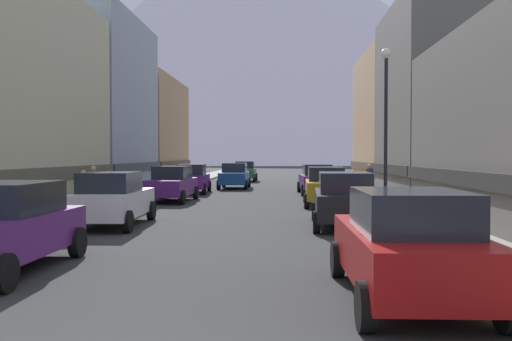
{
  "coord_description": "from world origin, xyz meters",
  "views": [
    {
      "loc": [
        1.81,
        -4.42,
        2.33
      ],
      "look_at": [
        -0.55,
        43.29,
        1.0
      ],
      "focal_mm": 38.59,
      "sensor_mm": 36.0,
      "label": 1
    }
  ],
  "objects_px": {
    "car_right_3": "(316,179)",
    "pedestrian_1": "(370,182)",
    "car_left_1": "(112,199)",
    "car_right_2": "(326,186)",
    "potted_plant_1": "(83,195)",
    "car_right_0": "(408,245)",
    "car_left_2": "(172,184)",
    "car_right_1": "(344,199)",
    "pedestrian_2": "(94,188)",
    "car_left_3": "(192,179)",
    "pedestrian_0": "(83,191)",
    "car_driving_1": "(245,171)",
    "car_left_0": "(2,227)",
    "streetlamp_right": "(386,107)",
    "car_driving_0": "(234,176)"
  },
  "relations": [
    {
      "from": "car_left_3",
      "to": "pedestrian_0",
      "type": "distance_m",
      "value": 11.93
    },
    {
      "from": "car_right_0",
      "to": "car_right_3",
      "type": "distance_m",
      "value": 24.07
    },
    {
      "from": "car_right_3",
      "to": "pedestrian_1",
      "type": "height_order",
      "value": "pedestrian_1"
    },
    {
      "from": "car_driving_1",
      "to": "car_right_3",
      "type": "bearing_deg",
      "value": -71.47
    },
    {
      "from": "car_right_0",
      "to": "potted_plant_1",
      "type": "height_order",
      "value": "car_right_0"
    },
    {
      "from": "car_left_1",
      "to": "car_right_3",
      "type": "relative_size",
      "value": 0.99
    },
    {
      "from": "car_left_2",
      "to": "car_right_1",
      "type": "bearing_deg",
      "value": -51.19
    },
    {
      "from": "car_left_2",
      "to": "car_right_1",
      "type": "relative_size",
      "value": 1.0
    },
    {
      "from": "car_right_1",
      "to": "potted_plant_1",
      "type": "bearing_deg",
      "value": 151.45
    },
    {
      "from": "car_right_0",
      "to": "car_left_0",
      "type": "bearing_deg",
      "value": 166.3
    },
    {
      "from": "car_driving_0",
      "to": "potted_plant_1",
      "type": "distance_m",
      "value": 15.57
    },
    {
      "from": "car_driving_1",
      "to": "potted_plant_1",
      "type": "relative_size",
      "value": 5.32
    },
    {
      "from": "car_left_0",
      "to": "car_left_1",
      "type": "bearing_deg",
      "value": 89.99
    },
    {
      "from": "car_right_1",
      "to": "pedestrian_1",
      "type": "height_order",
      "value": "pedestrian_1"
    },
    {
      "from": "car_left_3",
      "to": "pedestrian_2",
      "type": "bearing_deg",
      "value": -103.17
    },
    {
      "from": "car_left_3",
      "to": "streetlamp_right",
      "type": "relative_size",
      "value": 0.76
    },
    {
      "from": "car_driving_0",
      "to": "pedestrian_1",
      "type": "distance_m",
      "value": 12.71
    },
    {
      "from": "car_right_0",
      "to": "pedestrian_1",
      "type": "distance_m",
      "value": 19.72
    },
    {
      "from": "car_left_1",
      "to": "pedestrian_2",
      "type": "height_order",
      "value": "pedestrian_2"
    },
    {
      "from": "car_left_2",
      "to": "pedestrian_2",
      "type": "distance_m",
      "value": 5.02
    },
    {
      "from": "car_right_1",
      "to": "streetlamp_right",
      "type": "bearing_deg",
      "value": 39.05
    },
    {
      "from": "car_left_2",
      "to": "car_left_1",
      "type": "bearing_deg",
      "value": -90.0
    },
    {
      "from": "car_right_0",
      "to": "pedestrian_1",
      "type": "height_order",
      "value": "pedestrian_1"
    },
    {
      "from": "car_left_1",
      "to": "car_left_3",
      "type": "height_order",
      "value": "same"
    },
    {
      "from": "potted_plant_1",
      "to": "pedestrian_2",
      "type": "xyz_separation_m",
      "value": [
        0.75,
        -0.81,
        0.39
      ]
    },
    {
      "from": "car_left_2",
      "to": "pedestrian_1",
      "type": "relative_size",
      "value": 2.56
    },
    {
      "from": "potted_plant_1",
      "to": "car_left_1",
      "type": "bearing_deg",
      "value": -62.11
    },
    {
      "from": "car_right_2",
      "to": "pedestrian_0",
      "type": "height_order",
      "value": "car_right_2"
    },
    {
      "from": "potted_plant_1",
      "to": "car_left_2",
      "type": "bearing_deg",
      "value": 48.1
    },
    {
      "from": "car_left_1",
      "to": "car_right_2",
      "type": "height_order",
      "value": "same"
    },
    {
      "from": "car_driving_1",
      "to": "car_left_0",
      "type": "bearing_deg",
      "value": -93.28
    },
    {
      "from": "car_driving_1",
      "to": "potted_plant_1",
      "type": "height_order",
      "value": "car_driving_1"
    },
    {
      "from": "car_left_0",
      "to": "car_left_3",
      "type": "bearing_deg",
      "value": 89.99
    },
    {
      "from": "car_left_0",
      "to": "pedestrian_1",
      "type": "height_order",
      "value": "pedestrian_1"
    },
    {
      "from": "car_left_2",
      "to": "car_driving_0",
      "type": "distance_m",
      "value": 11.25
    },
    {
      "from": "potted_plant_1",
      "to": "pedestrian_1",
      "type": "bearing_deg",
      "value": 19.17
    },
    {
      "from": "streetlamp_right",
      "to": "car_left_1",
      "type": "bearing_deg",
      "value": -171.1
    },
    {
      "from": "car_right_2",
      "to": "car_right_3",
      "type": "xyz_separation_m",
      "value": [
        0.0,
        7.26,
        0.0
      ]
    },
    {
      "from": "potted_plant_1",
      "to": "pedestrian_0",
      "type": "height_order",
      "value": "pedestrian_0"
    },
    {
      "from": "car_left_1",
      "to": "car_driving_0",
      "type": "height_order",
      "value": "same"
    },
    {
      "from": "car_left_1",
      "to": "potted_plant_1",
      "type": "relative_size",
      "value": 5.38
    },
    {
      "from": "car_left_1",
      "to": "pedestrian_1",
      "type": "xyz_separation_m",
      "value": [
        10.05,
        10.66,
        0.06
      ]
    },
    {
      "from": "car_left_0",
      "to": "car_left_1",
      "type": "height_order",
      "value": "same"
    },
    {
      "from": "car_left_0",
      "to": "car_left_2",
      "type": "bearing_deg",
      "value": 89.99
    },
    {
      "from": "car_left_3",
      "to": "car_right_0",
      "type": "distance_m",
      "value": 25.77
    },
    {
      "from": "car_driving_0",
      "to": "car_left_3",
      "type": "bearing_deg",
      "value": -113.99
    },
    {
      "from": "car_left_2",
      "to": "car_right_1",
      "type": "height_order",
      "value": "same"
    },
    {
      "from": "car_left_1",
      "to": "streetlamp_right",
      "type": "relative_size",
      "value": 0.76
    },
    {
      "from": "car_driving_0",
      "to": "car_driving_1",
      "type": "relative_size",
      "value": 1.0
    },
    {
      "from": "car_right_2",
      "to": "car_driving_1",
      "type": "xyz_separation_m",
      "value": [
        -5.4,
        23.38,
        0.0
      ]
    }
  ]
}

